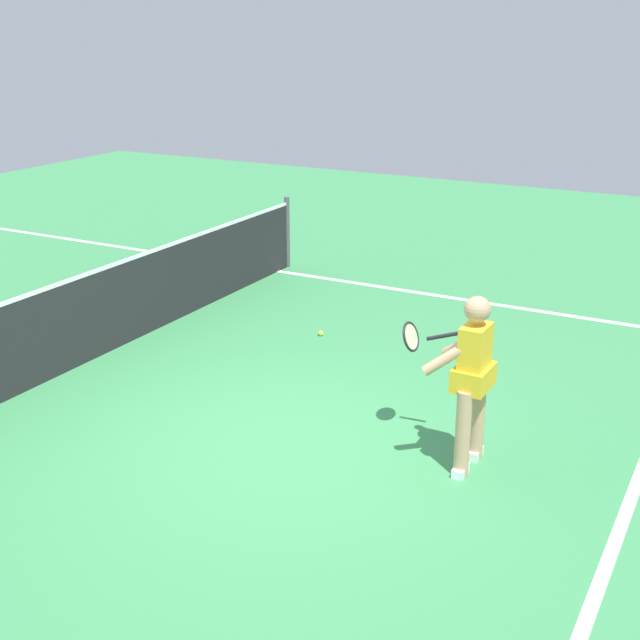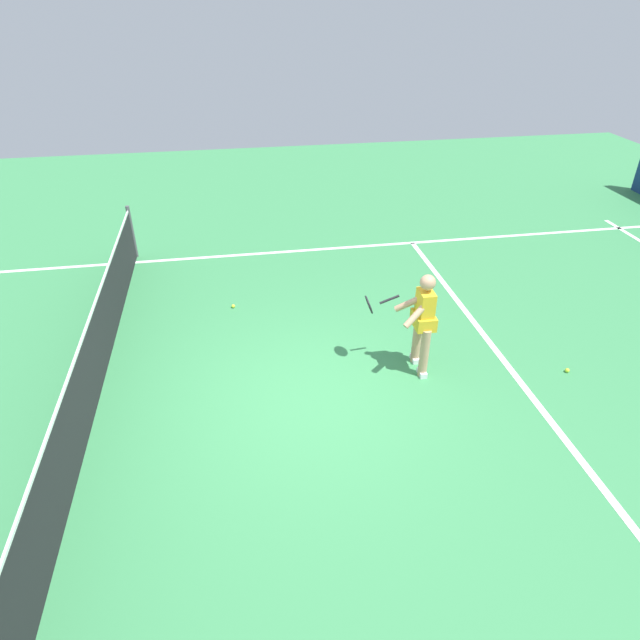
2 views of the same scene
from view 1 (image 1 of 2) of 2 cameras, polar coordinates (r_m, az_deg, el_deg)
ground_plane at (r=7.93m, az=-2.61°, el=-8.24°), size 27.39×27.39×0.00m
service_line_marking at (r=7.08m, az=19.25°, el=-13.08°), size 9.76×0.10×0.01m
sideline_right_marking at (r=12.06m, az=9.33°, el=1.39°), size 0.10×19.07×0.01m
court_net at (r=9.47m, az=-18.23°, el=-1.11°), size 10.44×0.08×1.10m
tennis_player at (r=7.33m, az=9.96°, el=-3.64°), size 0.78×0.92×1.55m
tennis_ball_mid at (r=10.52m, az=0.05°, el=-0.88°), size 0.07×0.07×0.07m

